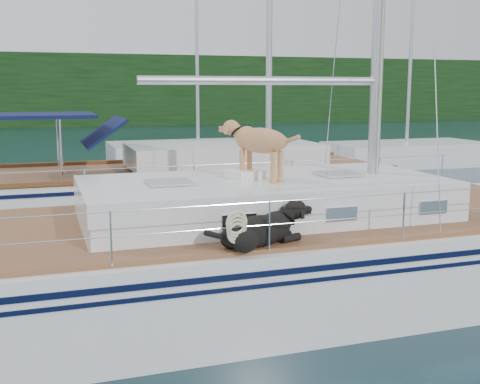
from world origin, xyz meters
name	(u,v)px	position (x,y,z in m)	size (l,w,h in m)	color
ground	(212,304)	(0.00, 0.00, 0.00)	(120.00, 120.00, 0.00)	black
tree_line	(63,90)	(0.00, 45.00, 3.00)	(90.00, 3.00, 6.00)	black
shore_bank	(64,118)	(0.00, 46.20, 0.60)	(92.00, 1.00, 1.20)	#595147
main_sailboat	(218,259)	(0.09, -0.01, 0.68)	(12.00, 3.87, 14.01)	silver
neighbor_sailboat	(183,189)	(1.10, 6.47, 0.63)	(11.00, 3.50, 13.30)	silver
bg_boat_center	(198,154)	(4.00, 16.00, 0.45)	(7.20, 3.00, 11.65)	silver
bg_boat_east	(406,154)	(12.00, 13.00, 0.46)	(6.40, 3.00, 11.65)	silver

